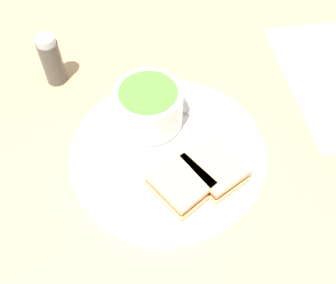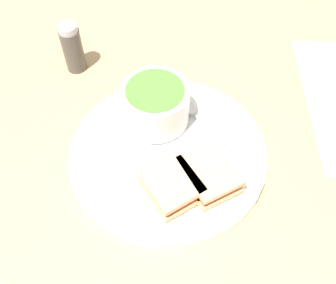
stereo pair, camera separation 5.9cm
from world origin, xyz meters
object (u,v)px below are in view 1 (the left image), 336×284
soup_bowl (149,106)px  sandwich_half_far (215,168)px  salt_shaker (52,60)px  spoon (183,108)px  sandwich_half_near (179,183)px

soup_bowl → sandwich_half_far: soup_bowl is taller
salt_shaker → soup_bowl: bearing=159.3°
soup_bowl → spoon: soup_bowl is taller
sandwich_half_near → salt_shaker: 0.33m
sandwich_half_near → sandwich_half_far: 0.06m
spoon → sandwich_half_near: 0.15m
spoon → salt_shaker: bearing=20.0°
sandwich_half_far → salt_shaker: (0.31, -0.15, 0.01)m
sandwich_half_near → sandwich_half_far: same height
spoon → sandwich_half_near: size_ratio=0.97×
spoon → salt_shaker: size_ratio=1.06×
spoon → salt_shaker: (0.24, -0.04, 0.02)m
spoon → salt_shaker: salt_shaker is taller
sandwich_half_far → salt_shaker: size_ratio=1.10×
soup_bowl → spoon: size_ratio=1.05×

